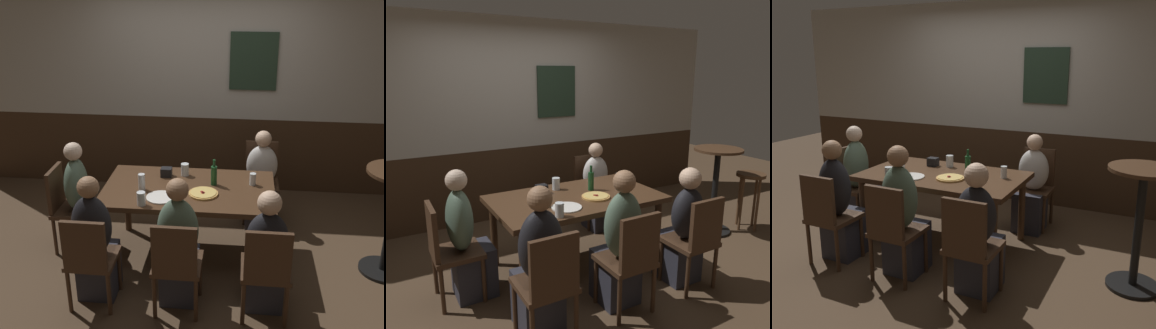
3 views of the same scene
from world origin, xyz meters
TOP-DOWN VIEW (x-y plane):
  - ground_plane at (0.00, 0.00)m, footprint 12.00×12.00m
  - wall_back at (0.00, 1.65)m, footprint 6.40×0.13m
  - dining_table at (0.00, 0.00)m, footprint 1.64×0.96m
  - chair_head_west at (-1.24, 0.00)m, footprint 0.40×0.40m
  - chair_right_far at (0.72, 0.90)m, footprint 0.40×0.40m
  - chair_right_near at (0.72, -0.90)m, footprint 0.40×0.40m
  - chair_mid_near at (0.00, -0.90)m, footprint 0.40×0.40m
  - chair_left_near at (-0.72, -0.90)m, footprint 0.40×0.40m
  - person_head_west at (-1.07, 0.00)m, footprint 0.37×0.34m
  - person_right_far at (0.72, 0.73)m, footprint 0.34×0.37m
  - person_right_near at (0.72, -0.73)m, footprint 0.34×0.37m
  - person_mid_near at (0.00, -0.73)m, footprint 0.34×0.37m
  - person_left_near at (-0.72, -0.73)m, footprint 0.34×0.37m
  - pizza at (0.15, -0.13)m, footprint 0.28×0.28m
  - beer_glass_half at (-0.07, 0.29)m, footprint 0.08×0.08m
  - beer_glass_tall at (-0.38, -0.40)m, footprint 0.08×0.08m
  - pint_glass_amber at (-0.44, -0.09)m, footprint 0.07×0.07m
  - highball_clear at (0.61, 0.13)m, footprint 0.06×0.06m
  - beer_bottle_green at (0.23, 0.10)m, footprint 0.06×0.06m
  - plate_white_large at (-0.23, -0.25)m, footprint 0.27×0.27m
  - condiment_caddy at (-0.26, 0.24)m, footprint 0.11×0.09m
  - side_bar_table at (1.88, -0.11)m, footprint 0.56×0.56m
  - bar_stool at (2.33, -0.26)m, footprint 0.34×0.34m

SIDE VIEW (x-z plane):
  - ground_plane at x=0.00m, z-range 0.00..0.00m
  - person_right_far at x=0.72m, z-range -0.09..0.99m
  - person_right_near at x=0.72m, z-range -0.09..1.02m
  - person_head_west at x=-1.07m, z-range -0.09..1.06m
  - person_left_near at x=-0.72m, z-range -0.09..1.07m
  - chair_head_west at x=-1.24m, z-range 0.06..0.94m
  - chair_right_far at x=0.72m, z-range 0.06..0.94m
  - chair_right_near at x=0.72m, z-range 0.06..0.94m
  - chair_mid_near at x=0.00m, z-range 0.06..0.94m
  - chair_left_near at x=-0.72m, z-range 0.06..0.94m
  - person_mid_near at x=0.00m, z-range -0.09..1.09m
  - bar_stool at x=2.33m, z-range 0.20..0.92m
  - side_bar_table at x=1.88m, z-range 0.09..1.14m
  - dining_table at x=0.00m, z-range 0.29..1.03m
  - plate_white_large at x=-0.23m, z-range 0.74..0.75m
  - pizza at x=0.15m, z-range 0.74..0.77m
  - condiment_caddy at x=-0.26m, z-range 0.74..0.83m
  - highball_clear at x=0.61m, z-range 0.73..0.85m
  - beer_glass_half at x=-0.07m, z-range 0.73..0.86m
  - beer_glass_tall at x=-0.38m, z-range 0.74..0.86m
  - pint_glass_amber at x=-0.44m, z-range 0.73..0.89m
  - beer_bottle_green at x=0.23m, z-range 0.71..0.97m
  - wall_back at x=0.00m, z-range 0.00..2.60m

